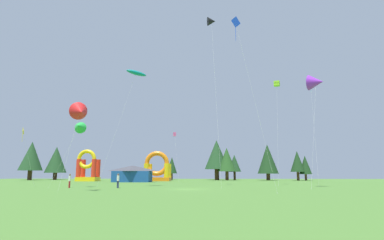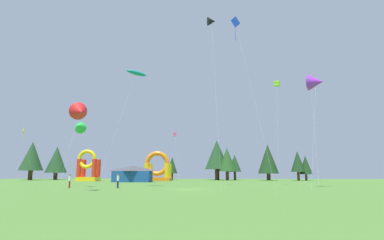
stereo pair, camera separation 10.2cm
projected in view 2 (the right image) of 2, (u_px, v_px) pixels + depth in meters
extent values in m
plane|color=#47752D|center=(188.00, 189.00, 36.68)|extent=(120.00, 120.00, 0.00)
cube|color=#EA599E|center=(175.00, 135.00, 68.80)|extent=(0.74, 0.74, 0.37)
cube|color=#EA599E|center=(175.00, 133.00, 68.88)|extent=(0.74, 0.74, 0.37)
cylinder|color=silver|center=(177.00, 157.00, 66.32)|extent=(1.40, 3.32, 10.31)
cone|color=purple|center=(316.00, 82.00, 41.91)|extent=(2.94, 2.94, 2.29)
cylinder|color=silver|center=(314.00, 132.00, 39.01)|extent=(2.67, 3.70, 14.00)
pyramid|color=yellow|center=(22.00, 132.00, 41.58)|extent=(0.71, 0.86, 0.86)
cylinder|color=yellow|center=(23.00, 137.00, 41.50)|extent=(0.04, 0.04, 1.42)
cylinder|color=silver|center=(29.00, 160.00, 42.43)|extent=(0.57, 2.95, 7.37)
pyramid|color=blue|center=(235.00, 23.00, 32.47)|extent=(0.86, 0.68, 0.90)
cylinder|color=blue|center=(235.00, 32.00, 32.25)|extent=(0.04, 0.04, 1.99)
cylinder|color=silver|center=(255.00, 103.00, 30.55)|extent=(3.44, 0.68, 17.39)
pyramid|color=#19B7CC|center=(311.00, 81.00, 54.49)|extent=(0.76, 1.13, 1.17)
cylinder|color=#19B7CC|center=(311.00, 87.00, 54.29)|extent=(0.04, 0.04, 1.99)
cylinder|color=silver|center=(314.00, 129.00, 50.02)|extent=(1.83, 6.12, 17.74)
cone|color=black|center=(211.00, 21.00, 47.68)|extent=(1.51, 1.53, 1.42)
cylinder|color=silver|center=(216.00, 96.00, 43.08)|extent=(0.94, 5.11, 24.86)
cone|color=red|center=(80.00, 112.00, 33.22)|extent=(2.81, 2.86, 2.28)
cylinder|color=silver|center=(69.00, 151.00, 32.09)|extent=(1.38, 0.96, 8.40)
cube|color=#8CD826|center=(277.00, 85.00, 50.28)|extent=(1.12, 1.12, 0.35)
cube|color=#8CD826|center=(277.00, 82.00, 50.35)|extent=(1.12, 1.12, 0.35)
cylinder|color=silver|center=(278.00, 132.00, 47.22)|extent=(1.27, 3.64, 16.18)
ellipsoid|color=#0C7F7A|center=(136.00, 73.00, 44.24)|extent=(3.14, 2.64, 1.08)
cylinder|color=silver|center=(118.00, 127.00, 41.65)|extent=(4.02, 2.80, 15.95)
cone|color=green|center=(79.00, 127.00, 41.14)|extent=(1.78, 1.76, 1.66)
cylinder|color=silver|center=(64.00, 157.00, 40.29)|extent=(3.33, 0.58, 7.95)
cylinder|color=navy|center=(117.00, 184.00, 39.62)|extent=(0.17, 0.17, 0.88)
cylinder|color=navy|center=(118.00, 184.00, 39.55)|extent=(0.17, 0.17, 0.88)
cylinder|color=silver|center=(118.00, 178.00, 39.72)|extent=(0.41, 0.41, 0.70)
sphere|color=brown|center=(118.00, 175.00, 39.79)|extent=(0.24, 0.24, 0.24)
cylinder|color=#B21E26|center=(70.00, 184.00, 40.03)|extent=(0.14, 0.14, 0.86)
cylinder|color=#B21E26|center=(69.00, 184.00, 39.87)|extent=(0.14, 0.14, 0.86)
cylinder|color=silver|center=(70.00, 178.00, 40.08)|extent=(0.34, 0.34, 0.68)
sphere|color=brown|center=(70.00, 175.00, 40.16)|extent=(0.23, 0.23, 0.23)
cube|color=orange|center=(158.00, 179.00, 72.37)|extent=(5.93, 4.60, 0.81)
cylinder|color=yellow|center=(147.00, 170.00, 71.19)|extent=(1.29, 1.29, 3.16)
cylinder|color=yellow|center=(167.00, 170.00, 70.94)|extent=(1.29, 1.29, 3.16)
cylinder|color=yellow|center=(150.00, 171.00, 74.45)|extent=(1.29, 1.29, 3.16)
cylinder|color=yellow|center=(169.00, 171.00, 74.20)|extent=(1.29, 1.29, 3.16)
torus|color=orange|center=(157.00, 163.00, 71.33)|extent=(5.67, 1.03, 5.67)
cube|color=yellow|center=(88.00, 179.00, 70.05)|extent=(4.50, 3.71, 0.91)
cylinder|color=red|center=(79.00, 168.00, 69.24)|extent=(1.04, 1.04, 3.98)
cylinder|color=red|center=(94.00, 168.00, 69.05)|extent=(1.04, 1.04, 3.98)
cylinder|color=red|center=(84.00, 168.00, 71.87)|extent=(1.04, 1.04, 3.98)
cylinder|color=red|center=(98.00, 168.00, 71.68)|extent=(1.04, 1.04, 3.98)
torus|color=yellow|center=(87.00, 159.00, 69.48)|extent=(4.30, 0.83, 4.30)
cube|color=#19478C|center=(133.00, 176.00, 64.08)|extent=(7.58, 4.32, 2.23)
pyramid|color=#3F3F47|center=(133.00, 168.00, 64.36)|extent=(7.58, 4.32, 1.12)
cylinder|color=#4C331E|center=(30.00, 175.00, 80.39)|extent=(1.07, 1.07, 2.45)
cone|color=#1E4221|center=(32.00, 156.00, 81.21)|extent=(5.97, 5.97, 7.50)
cylinder|color=#4C331E|center=(55.00, 176.00, 83.94)|extent=(1.03, 1.03, 1.85)
cone|color=#1E4221|center=(57.00, 160.00, 84.68)|extent=(5.72, 5.72, 7.07)
cylinder|color=#4C331E|center=(172.00, 177.00, 82.21)|extent=(0.51, 0.51, 1.69)
cone|color=#193819|center=(172.00, 165.00, 82.71)|extent=(2.83, 2.83, 4.30)
cylinder|color=#4C331E|center=(217.00, 175.00, 80.43)|extent=(1.13, 1.13, 2.79)
cone|color=#1E4221|center=(217.00, 155.00, 81.29)|extent=(6.27, 6.27, 7.54)
cylinder|color=#4C331E|center=(227.00, 176.00, 78.58)|extent=(0.83, 0.83, 2.21)
cone|color=#234C1E|center=(227.00, 159.00, 79.26)|extent=(4.59, 4.59, 5.99)
cylinder|color=#4C331E|center=(235.00, 176.00, 81.00)|extent=(0.61, 0.61, 2.12)
cone|color=#1E4221|center=(235.00, 163.00, 81.55)|extent=(3.39, 3.39, 4.45)
cylinder|color=#4C331E|center=(269.00, 177.00, 77.82)|extent=(0.94, 0.94, 1.65)
cone|color=#193819|center=(268.00, 159.00, 78.57)|extent=(5.20, 5.20, 7.33)
cylinder|color=#4C331E|center=(298.00, 176.00, 75.63)|extent=(0.62, 0.62, 2.08)
cone|color=#193819|center=(298.00, 161.00, 76.22)|extent=(3.45, 3.45, 5.07)
cylinder|color=#4C331E|center=(306.00, 177.00, 75.60)|extent=(0.54, 0.54, 1.52)
cone|color=#193819|center=(306.00, 165.00, 76.11)|extent=(3.01, 3.01, 4.52)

